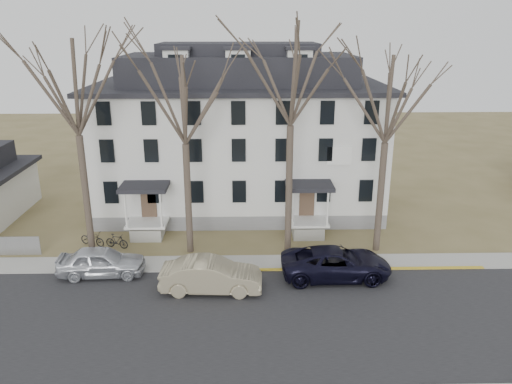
{
  "coord_description": "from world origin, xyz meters",
  "views": [
    {
      "loc": [
        -1.57,
        -18.22,
        13.31
      ],
      "look_at": [
        -0.97,
        9.0,
        4.1
      ],
      "focal_mm": 35.0,
      "sensor_mm": 36.0,
      "label": 1
    }
  ],
  "objects_px": {
    "boarding_house": "(239,137)",
    "tree_mid_right": "(389,93)",
    "tree_center": "(292,66)",
    "bicycle_left": "(92,239)",
    "bicycle_right": "(117,242)",
    "tree_mid_left": "(183,94)",
    "car_tan": "(211,276)",
    "car_silver": "(102,262)",
    "car_navy": "(336,264)",
    "tree_far_left": "(73,81)"
  },
  "relations": [
    {
      "from": "boarding_house",
      "to": "tree_mid_right",
      "type": "xyz_separation_m",
      "value": [
        8.5,
        -8.15,
        4.22
      ]
    },
    {
      "from": "tree_center",
      "to": "tree_mid_right",
      "type": "bearing_deg",
      "value": 0.0
    },
    {
      "from": "tree_mid_right",
      "to": "bicycle_left",
      "type": "xyz_separation_m",
      "value": [
        -17.73,
        0.92,
        -9.14
      ]
    },
    {
      "from": "bicycle_right",
      "to": "tree_center",
      "type": "bearing_deg",
      "value": -75.07
    },
    {
      "from": "tree_mid_right",
      "to": "tree_mid_left",
      "type": "bearing_deg",
      "value": 180.0
    },
    {
      "from": "tree_mid_right",
      "to": "car_tan",
      "type": "bearing_deg",
      "value": -153.83
    },
    {
      "from": "car_silver",
      "to": "car_navy",
      "type": "distance_m",
      "value": 12.93
    },
    {
      "from": "car_navy",
      "to": "car_silver",
      "type": "bearing_deg",
      "value": 86.83
    },
    {
      "from": "boarding_house",
      "to": "car_silver",
      "type": "relative_size",
      "value": 4.37
    },
    {
      "from": "tree_far_left",
      "to": "car_tan",
      "type": "xyz_separation_m",
      "value": [
        7.61,
        -4.86,
        -9.48
      ]
    },
    {
      "from": "bicycle_left",
      "to": "bicycle_right",
      "type": "relative_size",
      "value": 1.15
    },
    {
      "from": "car_navy",
      "to": "bicycle_left",
      "type": "distance_m",
      "value": 15.24
    },
    {
      "from": "tree_mid_left",
      "to": "boarding_house",
      "type": "bearing_deg",
      "value": 69.8
    },
    {
      "from": "tree_mid_left",
      "to": "bicycle_left",
      "type": "relative_size",
      "value": 7.24
    },
    {
      "from": "car_navy",
      "to": "bicycle_left",
      "type": "relative_size",
      "value": 3.41
    },
    {
      "from": "tree_center",
      "to": "car_navy",
      "type": "relative_size",
      "value": 2.45
    },
    {
      "from": "tree_mid_right",
      "to": "bicycle_right",
      "type": "bearing_deg",
      "value": 178.21
    },
    {
      "from": "bicycle_left",
      "to": "bicycle_right",
      "type": "xyz_separation_m",
      "value": [
        1.62,
        -0.42,
        -0.0
      ]
    },
    {
      "from": "tree_far_left",
      "to": "car_silver",
      "type": "relative_size",
      "value": 2.88
    },
    {
      "from": "car_silver",
      "to": "bicycle_right",
      "type": "height_order",
      "value": "car_silver"
    },
    {
      "from": "car_silver",
      "to": "car_tan",
      "type": "xyz_separation_m",
      "value": [
        6.17,
        -1.86,
        0.06
      ]
    },
    {
      "from": "tree_mid_right",
      "to": "bicycle_left",
      "type": "bearing_deg",
      "value": 177.02
    },
    {
      "from": "car_silver",
      "to": "bicycle_left",
      "type": "xyz_separation_m",
      "value": [
        -1.66,
        3.93,
        -0.35
      ]
    },
    {
      "from": "tree_center",
      "to": "bicycle_right",
      "type": "distance_m",
      "value": 15.02
    },
    {
      "from": "car_silver",
      "to": "boarding_house",
      "type": "bearing_deg",
      "value": -36.4
    },
    {
      "from": "boarding_house",
      "to": "tree_mid_right",
      "type": "distance_m",
      "value": 12.51
    },
    {
      "from": "tree_center",
      "to": "tree_mid_right",
      "type": "relative_size",
      "value": 1.15
    },
    {
      "from": "tree_mid_left",
      "to": "car_silver",
      "type": "bearing_deg",
      "value": -146.65
    },
    {
      "from": "tree_far_left",
      "to": "car_navy",
      "type": "xyz_separation_m",
      "value": [
        14.35,
        -3.51,
        -9.51
      ]
    },
    {
      "from": "boarding_house",
      "to": "bicycle_right",
      "type": "xyz_separation_m",
      "value": [
        -7.6,
        -7.65,
        -4.92
      ]
    },
    {
      "from": "boarding_house",
      "to": "tree_center",
      "type": "distance_m",
      "value": 10.39
    },
    {
      "from": "bicycle_left",
      "to": "tree_center",
      "type": "bearing_deg",
      "value": -70.81
    },
    {
      "from": "tree_center",
      "to": "car_navy",
      "type": "height_order",
      "value": "tree_center"
    },
    {
      "from": "bicycle_right",
      "to": "tree_mid_right",
      "type": "bearing_deg",
      "value": -74.15
    },
    {
      "from": "bicycle_left",
      "to": "tree_far_left",
      "type": "bearing_deg",
      "value": -142.58
    },
    {
      "from": "tree_far_left",
      "to": "tree_mid_right",
      "type": "bearing_deg",
      "value": 0.0
    },
    {
      "from": "car_tan",
      "to": "bicycle_left",
      "type": "height_order",
      "value": "car_tan"
    },
    {
      "from": "tree_far_left",
      "to": "car_silver",
      "type": "xyz_separation_m",
      "value": [
        1.43,
        -3.0,
        -9.53
      ]
    },
    {
      "from": "tree_far_left",
      "to": "bicycle_right",
      "type": "height_order",
      "value": "tree_far_left"
    },
    {
      "from": "car_silver",
      "to": "car_tan",
      "type": "relative_size",
      "value": 0.9
    },
    {
      "from": "tree_mid_left",
      "to": "car_silver",
      "type": "distance_m",
      "value": 10.35
    },
    {
      "from": "boarding_house",
      "to": "bicycle_left",
      "type": "distance_m",
      "value": 12.71
    },
    {
      "from": "bicycle_left",
      "to": "car_navy",
      "type": "bearing_deg",
      "value": -83.41
    },
    {
      "from": "tree_mid_left",
      "to": "car_silver",
      "type": "xyz_separation_m",
      "value": [
        -4.57,
        -3.0,
        -8.79
      ]
    },
    {
      "from": "tree_mid_left",
      "to": "car_silver",
      "type": "relative_size",
      "value": 2.68
    },
    {
      "from": "car_tan",
      "to": "bicycle_right",
      "type": "relative_size",
      "value": 3.44
    },
    {
      "from": "tree_mid_left",
      "to": "tree_mid_right",
      "type": "height_order",
      "value": "same"
    },
    {
      "from": "car_tan",
      "to": "car_navy",
      "type": "height_order",
      "value": "car_tan"
    },
    {
      "from": "tree_mid_left",
      "to": "tree_center",
      "type": "distance_m",
      "value": 6.18
    },
    {
      "from": "car_tan",
      "to": "tree_mid_left",
      "type": "bearing_deg",
      "value": 20.87
    }
  ]
}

